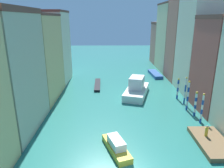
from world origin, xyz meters
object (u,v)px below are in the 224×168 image
Objects in this scene: mooring_pole_1 at (196,103)px; vaporetto_white at (136,89)px; person_on_dock at (207,131)px; motorboat_1 at (116,146)px; waterfront_dock at (212,142)px; gondola_black at (97,85)px; mooring_pole_2 at (188,95)px; mooring_pole_4 at (178,88)px; mooring_pole_0 at (202,108)px; motorboat_0 at (155,74)px; mooring_pole_3 at (185,90)px.

vaporetto_white is at bearing 130.66° from mooring_pole_1.
person_on_dock is 11.26m from motorboat_1.
waterfront_dock reaches higher than gondola_black.
mooring_pole_2 reaches higher than motorboat_1.
mooring_pole_2 is 1.25× the size of mooring_pole_4.
person_on_dock is 0.16× the size of gondola_black.
mooring_pole_4 is at bearing 92.66° from mooring_pole_0.
vaporetto_white is (-6.61, 15.87, 0.08)m from person_on_dock.
motorboat_0 is 1.38× the size of motorboat_1.
vaporetto_white is 1.74× the size of motorboat_1.
person_on_dock reaches higher than waterfront_dock.
vaporetto_white reaches higher than motorboat_0.
motorboat_1 is at bearing -137.02° from mooring_pole_2.
motorboat_0 is (-1.06, 26.28, -1.91)m from mooring_pole_0.
mooring_pole_0 reaches higher than vaporetto_white.
motorboat_1 is at bearing -108.79° from motorboat_0.
mooring_pole_4 is 0.69× the size of motorboat_1.
mooring_pole_2 is 0.57× the size of gondola_black.
person_on_dock is 0.29× the size of mooring_pole_3.
vaporetto_white is (-7.83, 9.11, -0.74)m from mooring_pole_1.
person_on_dock is (-0.32, 1.00, 0.93)m from waterfront_dock.
mooring_pole_1 is 21.97m from gondola_black.
gondola_black is (-14.53, 21.96, -0.98)m from person_on_dock.
waterfront_dock is 1.71× the size of mooring_pole_4.
mooring_pole_4 is (-0.47, 2.46, -0.44)m from mooring_pole_3.
person_on_dock is at bearing -105.02° from mooring_pole_0.
mooring_pole_3 is 18.35m from motorboat_1.
mooring_pole_1 is 7.13m from mooring_pole_4.
mooring_pole_3 is at bearing -33.86° from gondola_black.
mooring_pole_3 is 9.08m from vaporetto_white.
gondola_black is (-7.92, 6.10, -1.06)m from vaporetto_white.
mooring_pole_4 is at bearing 100.87° from mooring_pole_3.
vaporetto_white is 18.54m from motorboat_1.
motorboat_1 is (-12.22, -6.52, -1.68)m from mooring_pole_0.
mooring_pole_3 is 0.61× the size of motorboat_0.
mooring_pole_1 is 4.68m from mooring_pole_3.
gondola_black is at bearing -149.28° from motorboat_0.
motorboat_1 reaches higher than waterfront_dock.
motorboat_0 is at bearing 65.57° from vaporetto_white.
mooring_pole_0 reaches higher than gondola_black.
motorboat_1 is (-11.05, -2.13, -0.59)m from person_on_dock.
gondola_black is (-15.75, 15.21, -1.79)m from mooring_pole_1.
mooring_pole_4 is 0.45× the size of gondola_black.
vaporetto_white is at bearing -37.61° from gondola_black.
person_on_dock is 13.91m from mooring_pole_4.
mooring_pole_1 is 0.45× the size of gondola_black.
mooring_pole_4 is 19.91m from motorboat_1.
mooring_pole_3 is (1.21, 11.40, 1.28)m from person_on_dock.
mooring_pole_0 is 9.49m from mooring_pole_4.
mooring_pole_2 reaches higher than gondola_black.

